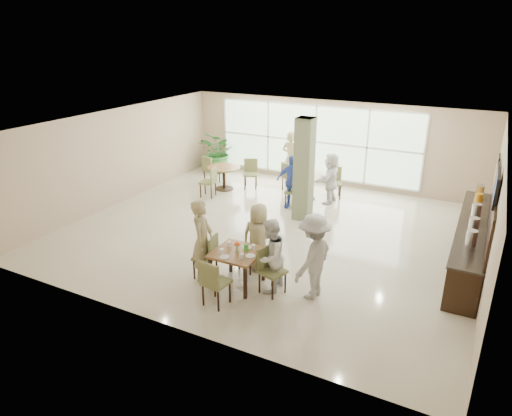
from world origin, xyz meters
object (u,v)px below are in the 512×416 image
at_px(round_table_right, 306,181).
at_px(teen_right, 270,256).
at_px(potted_plant, 219,152).
at_px(teen_far, 259,237).
at_px(teen_standing, 313,257).
at_px(buffet_counter, 472,240).
at_px(adult_standing, 291,158).
at_px(teen_left, 202,240).
at_px(main_table, 237,256).
at_px(adult_b, 331,178).
at_px(round_table_left, 224,172).
at_px(adult_a, 292,182).

distance_m(round_table_right, teen_right, 5.51).
bearing_deg(round_table_right, potted_plant, 163.02).
distance_m(teen_far, teen_right, 0.91).
bearing_deg(teen_standing, buffet_counter, 146.63).
bearing_deg(buffet_counter, teen_right, -138.14).
relative_size(round_table_right, teen_standing, 0.66).
bearing_deg(round_table_right, teen_right, -75.85).
bearing_deg(adult_standing, teen_far, 113.93).
bearing_deg(teen_standing, round_table_right, -148.52).
bearing_deg(teen_right, teen_standing, 100.93).
height_order(buffet_counter, teen_left, buffet_counter).
height_order(main_table, teen_far, teen_far).
distance_m(potted_plant, teen_right, 8.36).
height_order(teen_far, adult_b, adult_b).
distance_m(buffet_counter, adult_standing, 6.70).
height_order(buffet_counter, adult_b, buffet_counter).
bearing_deg(adult_standing, adult_b, 156.15).
bearing_deg(teen_left, potted_plant, 13.81).
xyz_separation_m(main_table, teen_standing, (1.50, 0.29, 0.21)).
xyz_separation_m(round_table_left, adult_a, (2.61, -0.53, 0.22)).
xyz_separation_m(round_table_right, potted_plant, (-3.88, 1.18, 0.17)).
distance_m(round_table_left, adult_b, 3.51).
relative_size(main_table, potted_plant, 0.62).
relative_size(adult_b, adult_standing, 0.84).
bearing_deg(main_table, teen_standing, 10.92).
bearing_deg(adult_a, main_table, -79.43).
bearing_deg(adult_a, teen_standing, -60.98).
xyz_separation_m(round_table_left, potted_plant, (-1.16, 1.55, 0.18)).
bearing_deg(adult_a, adult_b, 48.29).
bearing_deg(potted_plant, teen_right, -51.30).
bearing_deg(main_table, round_table_left, 123.71).
height_order(buffet_counter, potted_plant, buffet_counter).
relative_size(potted_plant, teen_far, 1.00).
bearing_deg(teen_far, adult_standing, -80.01).
relative_size(round_table_right, teen_left, 0.66).
distance_m(adult_a, adult_standing, 2.19).
xyz_separation_m(round_table_right, teen_right, (1.35, -5.34, 0.18)).
xyz_separation_m(adult_a, adult_standing, (-0.88, 2.00, 0.12)).
bearing_deg(teen_far, teen_standing, 153.70).
xyz_separation_m(teen_left, adult_b, (0.87, 5.58, -0.10)).
bearing_deg(teen_standing, adult_b, -156.21).
distance_m(teen_far, teen_standing, 1.52).
height_order(potted_plant, adult_b, adult_b).
bearing_deg(teen_left, adult_a, -15.51).
bearing_deg(teen_standing, main_table, -70.43).
bearing_deg(main_table, teen_left, -174.03).
height_order(potted_plant, teen_left, teen_left).
height_order(teen_left, teen_far, teen_left).
bearing_deg(round_table_left, teen_far, -51.05).
relative_size(teen_left, adult_a, 1.10).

